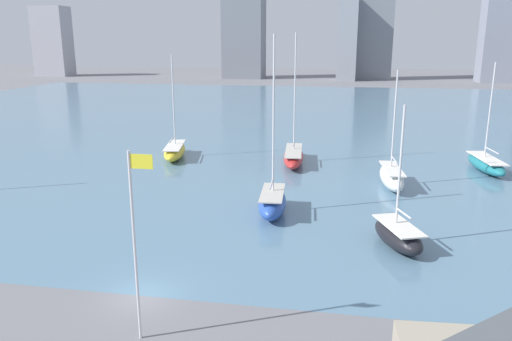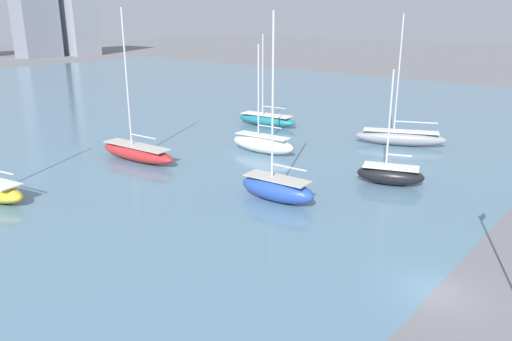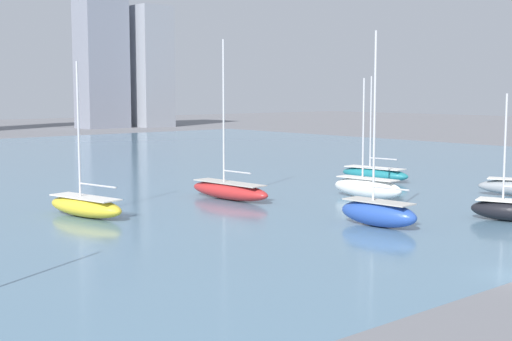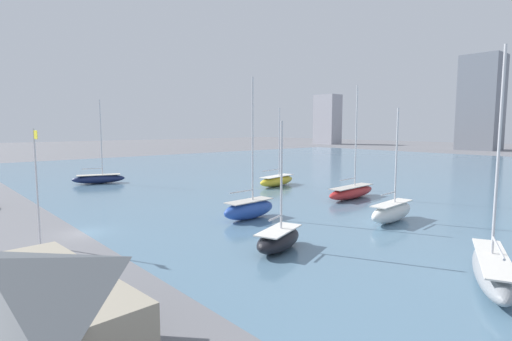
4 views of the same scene
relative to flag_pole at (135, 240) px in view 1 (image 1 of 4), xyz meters
The scene contains 10 objects.
ground_plane 7.01m from the flag_pole, 113.03° to the left, with size 500.00×500.00×0.00m, color slate.
harbor_water 74.33m from the flag_pole, 91.35° to the left, with size 180.00×140.00×0.00m.
flag_pole is the anchor object (origin of this frame).
distant_city_skyline 176.54m from the flag_pole, 86.71° to the left, with size 200.97×20.24×52.79m.
sailboat_blue 20.56m from the flag_pole, 78.76° to the left, with size 2.86×7.15×15.32m.
sailboat_white 33.93m from the flag_pole, 63.76° to the left, with size 2.77×8.13×11.95m.
sailboat_yellow 40.75m from the flag_pole, 106.59° to the left, with size 4.13×9.14×13.15m.
sailboat_teal 47.02m from the flag_pole, 55.86° to the left, with size 3.69×9.28×12.43m.
sailboat_black 20.57m from the flag_pole, 45.59° to the left, with size 4.41×6.54×10.46m.
sailboat_red 38.95m from the flag_pole, 84.30° to the left, with size 3.20×10.61×15.69m.
Camera 1 is at (11.47, -25.34, 14.86)m, focal length 35.00 mm.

